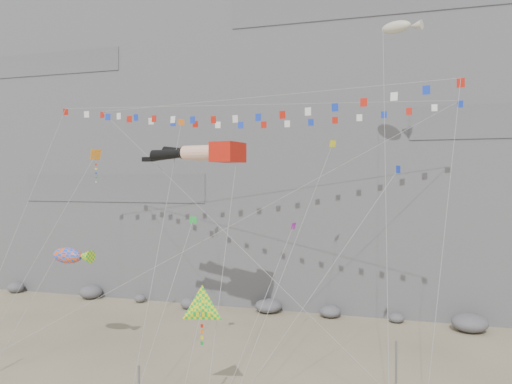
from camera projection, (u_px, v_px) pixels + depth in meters
The scene contains 16 objects.
ground at pixel (199, 379), 32.16m from camera, with size 120.00×120.00×0.00m, color tan.
cliff at pixel (300, 83), 62.23m from camera, with size 80.00×28.00×50.00m, color slate.
talus_boulders at pixel (268, 306), 48.43m from camera, with size 60.00×3.00×1.20m, color slate, non-canonical shape.
anchor_pole_right at pixel (396, 381), 26.61m from camera, with size 0.12×0.12×4.27m, color gray.
legs_kite at pixel (202, 153), 37.19m from camera, with size 10.16×14.01×19.09m.
flag_banner_upper at pixel (252, 105), 41.32m from camera, with size 32.63×16.85×28.61m.
flag_banner_lower at pixel (247, 98), 36.77m from camera, with size 28.82×11.60×24.00m.
harlequin_kite at pixel (95, 156), 36.79m from camera, with size 5.39×8.35×17.09m.
fish_windsock at pixel (67, 256), 36.15m from camera, with size 4.09×6.19×9.30m.
delta_kite at pixel (202, 309), 27.19m from camera, with size 2.60×4.75×7.76m.
blimp_windsock at pixel (396, 28), 38.11m from camera, with size 3.67×13.90×27.60m.
small_kite_a at pixel (180, 127), 40.23m from camera, with size 4.42×15.51×23.29m.
small_kite_b at pixel (292, 228), 36.04m from camera, with size 2.34×11.84×14.80m.
small_kite_c at pixel (192, 223), 33.92m from camera, with size 1.21×10.62×14.24m.
small_kite_d at pixel (331, 148), 38.37m from camera, with size 3.95×16.92×22.80m.
small_kite_e at pixel (396, 173), 32.58m from camera, with size 9.26×10.19×18.66m.
Camera 1 is at (12.65, -29.48, 12.84)m, focal length 35.00 mm.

